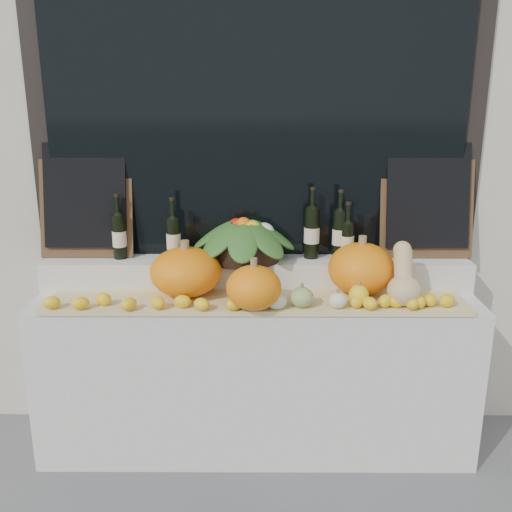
% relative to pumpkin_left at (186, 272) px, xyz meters
% --- Properties ---
extents(storefront_facade, '(7.00, 0.94, 4.50)m').
position_rel_pumpkin_left_xyz_m(storefront_facade, '(0.36, 0.78, 1.22)').
color(storefront_facade, beige).
rests_on(storefront_facade, ground).
extents(display_sill, '(2.30, 0.55, 0.88)m').
position_rel_pumpkin_left_xyz_m(display_sill, '(0.36, 0.06, -0.59)').
color(display_sill, silver).
rests_on(display_sill, ground).
extents(rear_tier, '(2.30, 0.25, 0.16)m').
position_rel_pumpkin_left_xyz_m(rear_tier, '(0.36, 0.21, -0.07)').
color(rear_tier, silver).
rests_on(rear_tier, display_sill).
extents(straw_bedding, '(2.10, 0.32, 0.02)m').
position_rel_pumpkin_left_xyz_m(straw_bedding, '(0.36, -0.07, -0.14)').
color(straw_bedding, tan).
rests_on(straw_bedding, display_sill).
extents(pumpkin_left, '(0.39, 0.39, 0.25)m').
position_rel_pumpkin_left_xyz_m(pumpkin_left, '(0.00, 0.00, 0.00)').
color(pumpkin_left, orange).
rests_on(pumpkin_left, straw_bedding).
extents(pumpkin_right, '(0.45, 0.45, 0.27)m').
position_rel_pumpkin_left_xyz_m(pumpkin_right, '(0.90, 0.03, 0.01)').
color(pumpkin_right, orange).
rests_on(pumpkin_right, straw_bedding).
extents(pumpkin_center, '(0.33, 0.33, 0.22)m').
position_rel_pumpkin_left_xyz_m(pumpkin_center, '(0.35, -0.19, -0.02)').
color(pumpkin_center, orange).
rests_on(pumpkin_center, straw_bedding).
extents(butternut_squash, '(0.17, 0.22, 0.30)m').
position_rel_pumpkin_left_xyz_m(butternut_squash, '(1.08, -0.12, -0.01)').
color(butternut_squash, tan).
rests_on(butternut_squash, straw_bedding).
extents(decorative_gourds, '(0.68, 0.15, 0.15)m').
position_rel_pumpkin_left_xyz_m(decorative_gourds, '(0.54, -0.17, -0.07)').
color(decorative_gourds, '#356C20').
rests_on(decorative_gourds, straw_bedding).
extents(lemon_heap, '(2.20, 0.16, 0.06)m').
position_rel_pumpkin_left_xyz_m(lemon_heap, '(0.36, -0.18, -0.09)').
color(lemon_heap, yellow).
rests_on(lemon_heap, straw_bedding).
extents(produce_bowl, '(0.59, 0.59, 0.24)m').
position_rel_pumpkin_left_xyz_m(produce_bowl, '(0.29, 0.19, 0.13)').
color(produce_bowl, black).
rests_on(produce_bowl, rear_tier).
extents(wine_bottle_far_left, '(0.08, 0.08, 0.35)m').
position_rel_pumpkin_left_xyz_m(wine_bottle_far_left, '(-0.38, 0.21, 0.14)').
color(wine_bottle_far_left, black).
rests_on(wine_bottle_far_left, rear_tier).
extents(wine_bottle_near_left, '(0.08, 0.08, 0.34)m').
position_rel_pumpkin_left_xyz_m(wine_bottle_near_left, '(-0.08, 0.19, 0.13)').
color(wine_bottle_near_left, black).
rests_on(wine_bottle_near_left, rear_tier).
extents(wine_bottle_tall, '(0.08, 0.08, 0.39)m').
position_rel_pumpkin_left_xyz_m(wine_bottle_tall, '(0.66, 0.23, 0.15)').
color(wine_bottle_tall, black).
rests_on(wine_bottle_tall, rear_tier).
extents(wine_bottle_near_right, '(0.08, 0.08, 0.38)m').
position_rel_pumpkin_left_xyz_m(wine_bottle_near_right, '(0.80, 0.21, 0.15)').
color(wine_bottle_near_right, black).
rests_on(wine_bottle_near_right, rear_tier).
extents(wine_bottle_far_right, '(0.08, 0.08, 0.32)m').
position_rel_pumpkin_left_xyz_m(wine_bottle_far_right, '(0.84, 0.19, 0.12)').
color(wine_bottle_far_right, black).
rests_on(wine_bottle_far_right, rear_tier).
extents(chalkboard_left, '(0.50, 0.15, 0.61)m').
position_rel_pumpkin_left_xyz_m(chalkboard_left, '(-0.56, 0.27, 0.33)').
color(chalkboard_left, '#4C331E').
rests_on(chalkboard_left, rear_tier).
extents(chalkboard_right, '(0.50, 0.15, 0.61)m').
position_rel_pumpkin_left_xyz_m(chalkboard_right, '(1.28, 0.27, 0.33)').
color(chalkboard_right, '#4C331E').
rests_on(chalkboard_right, rear_tier).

